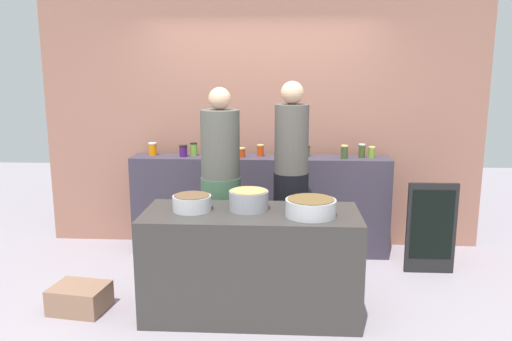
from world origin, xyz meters
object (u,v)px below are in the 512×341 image
Objects in this scene: preserve_jar_2 at (194,149)px; preserve_jar_6 at (306,151)px; preserve_jar_3 at (223,152)px; cook_in_cap at (291,190)px; preserve_jar_4 at (242,152)px; cooking_pot_left at (192,203)px; cook_with_tongs at (221,196)px; chalkboard_sign at (431,228)px; bread_crate at (80,298)px; preserve_jar_0 at (153,149)px; preserve_jar_8 at (362,151)px; preserve_jar_9 at (372,152)px; cooking_pot_center at (249,200)px; preserve_jar_5 at (260,150)px; cooking_pot_right at (311,207)px; preserve_jar_7 at (344,152)px; preserve_jar_1 at (183,151)px.

preserve_jar_6 is at bearing 0.99° from preserve_jar_2.
cook_in_cap reaches higher than preserve_jar_3.
preserve_jar_4 is 0.33× the size of cooking_pot_left.
chalkboard_sign is at bearing 8.52° from cook_with_tongs.
cook_in_cap reaches higher than preserve_jar_4.
bread_crate is at bearing -162.54° from chalkboard_sign.
preserve_jar_2 is (0.44, -0.00, 0.00)m from preserve_jar_0.
cook_with_tongs is at bearing -149.76° from preserve_jar_8.
preserve_jar_0 is 2.30m from preserve_jar_9.
cooking_pot_left is 0.45m from cooking_pot_center.
bread_crate is 0.49× the size of chalkboard_sign.
cooking_pot_left is (-0.47, -1.43, -0.19)m from preserve_jar_5.
preserve_jar_5 is 1.40m from cooking_pot_center.
cook_in_cap is 2.04m from bread_crate.
cooking_pot_left is at bearing -104.26° from cook_with_tongs.
preserve_jar_0 is 0.44× the size of cooking_pot_left.
preserve_jar_3 is 0.79× the size of preserve_jar_8.
cooking_pot_right is at bearing -65.76° from preserve_jar_4.
chalkboard_sign is (0.80, -0.43, -0.66)m from preserve_jar_7.
preserve_jar_8 is at bearing -1.54° from preserve_jar_5.
cooking_pot_left is at bearing 174.22° from cooking_pot_right.
preserve_jar_9 is at bearing 27.93° from cook_with_tongs.
preserve_jar_4 is 0.83× the size of preserve_jar_9.
preserve_jar_2 is at bearing 167.90° from preserve_jar_3.
cook_with_tongs is 0.65m from cook_in_cap.
cook_with_tongs reaches higher than preserve_jar_7.
preserve_jar_1 is 0.07× the size of cook_with_tongs.
chalkboard_sign is at bearing -12.17° from preserve_jar_3.
chalkboard_sign is at bearing 7.92° from cook_in_cap.
preserve_jar_7 is 1.16× the size of preserve_jar_9.
cook_in_cap is at bearing 24.31° from bread_crate.
preserve_jar_6 is 0.06× the size of cook_in_cap.
preserve_jar_2 reaches higher than preserve_jar_6.
preserve_jar_9 is at bearing 48.65° from cooking_pot_center.
preserve_jar_2 is 0.15× the size of chalkboard_sign.
cooking_pot_left is (-0.09, -1.35, -0.19)m from preserve_jar_3.
cooking_pot_right is (-0.02, -1.53, -0.18)m from preserve_jar_6.
preserve_jar_4 is (0.61, 0.00, -0.01)m from preserve_jar_1.
preserve_jar_7 is 0.36× the size of cooking_pot_right.
preserve_jar_8 is 3.04m from bread_crate.
cook_with_tongs is at bearing -148.30° from preserve_jar_7.
preserve_jar_7 is at bearing 74.11° from cooking_pot_right.
preserve_jar_9 reaches higher than preserve_jar_4.
preserve_jar_7 is at bearing -2.24° from preserve_jar_0.
preserve_jar_0 reaches higher than cooking_pot_right.
preserve_jar_1 is 1.08× the size of preserve_jar_6.
preserve_jar_5 is at bearing 177.59° from preserve_jar_9.
cook_in_cap is 4.23× the size of bread_crate.
bread_crate is (-0.61, -1.42, -1.00)m from preserve_jar_1.
cooking_pot_center is at bearing -74.47° from preserve_jar_3.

